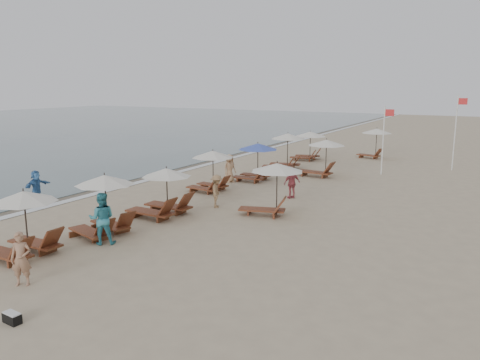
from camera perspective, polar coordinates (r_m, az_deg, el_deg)
The scene contains 22 objects.
ground at distance 15.13m, azimuth 1.13°, elevation -9.66°, with size 160.00×160.00×0.00m, color tan.
wet_sand_band at distance 30.01m, azimuth -10.98°, elevation 0.74°, with size 3.20×140.00×0.01m, color #6B5E4C.
foam_line at distance 29.19m, azimuth -9.03°, elevation 0.53°, with size 0.50×140.00×0.02m, color white.
lounger_station_0 at distance 16.66m, azimuth -24.79°, elevation -5.08°, with size 2.50×2.05×2.19m.
lounger_station_1 at distance 17.96m, azimuth -16.30°, elevation -3.05°, with size 2.51×2.25×2.27m.
lounger_station_2 at distance 20.11m, azimuth -9.42°, elevation -1.74°, with size 2.62×2.06×2.06m.
lounger_station_3 at distance 24.48m, azimuth -3.62°, elevation 1.24°, with size 2.39×2.15×2.13m.
lounger_station_4 at distance 27.16m, azimuth 1.78°, elevation 2.30°, with size 2.51×2.27×2.17m.
lounger_station_5 at distance 30.97m, azimuth 5.30°, elevation 3.33°, with size 2.63×2.34×2.36m.
lounger_station_6 at distance 35.11m, azimuth 8.13°, elevation 4.22°, with size 2.54×2.30×2.09m.
inland_station_0 at distance 19.90m, azimuth 3.72°, elevation -0.38°, with size 2.71×2.24×2.22m.
inland_station_1 at distance 28.77m, azimuth 9.67°, elevation 2.95°, with size 2.83×2.24×2.22m.
inland_station_2 at distance 37.00m, azimuth 15.79°, elevation 4.82°, with size 2.55×2.24×2.22m.
beachgoer_near at distance 14.43m, azimuth -24.80°, elevation -8.60°, with size 0.55×0.36×1.52m, color #A07357.
beachgoer_mid_a at distance 17.05m, azimuth -16.25°, elevation -4.46°, with size 0.89×0.69×1.82m, color teal.
beachgoer_mid_b at distance 21.31m, azimuth -2.81°, elevation -1.34°, with size 0.96×0.55×1.49m, color #94714B.
beachgoer_far_a at distance 23.10m, azimuth 6.25°, elevation -0.37°, with size 0.89×0.37×1.51m, color #AE454E.
beachgoer_far_b at distance 26.84m, azimuth -1.27°, elevation 1.42°, with size 0.78×0.51×1.59m, color tan.
waterline_walker at distance 24.36m, azimuth -23.25°, elevation -0.65°, with size 1.38×0.44×1.49m, color teal.
duffel_bag at distance 12.60m, azimuth -25.69°, elevation -14.68°, with size 0.48×0.26×0.26m.
flag_pole_near at distance 30.22m, azimuth 16.90°, elevation 5.00°, with size 0.60×0.08×4.19m.
flag_pole_far at distance 33.31m, azimuth 24.50°, elevation 5.57°, with size 0.60×0.08×4.81m.
Camera 1 is at (6.65, -12.46, 5.42)m, focal length 35.54 mm.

